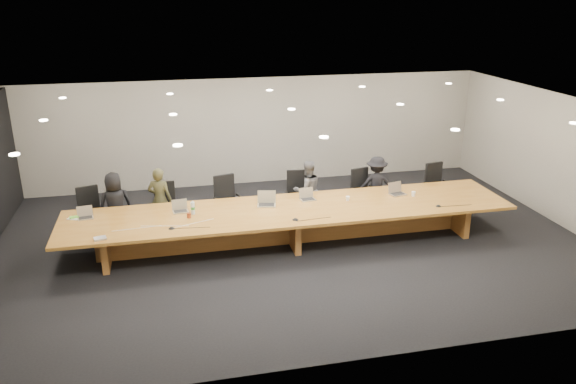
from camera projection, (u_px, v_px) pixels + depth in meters
name	position (u px, v px, depth m)	size (l,w,h in m)	color
ground	(291.00, 243.00, 11.53)	(12.00, 12.00, 0.00)	black
back_wall	(257.00, 131.00, 14.73)	(12.00, 0.02, 2.80)	beige
conference_table	(291.00, 219.00, 11.35)	(9.00, 1.80, 0.75)	#915D1F
chair_far_left	(91.00, 212.00, 11.67)	(0.54, 0.54, 1.07)	black
chair_left	(164.00, 207.00, 11.98)	(0.54, 0.54, 1.06)	black
chair_mid_left	(228.00, 201.00, 12.23)	(0.57, 0.57, 1.12)	black
chair_mid_right	(298.00, 195.00, 12.56)	(0.57, 0.57, 1.11)	black
chair_right	(364.00, 192.00, 12.89)	(0.54, 0.54, 1.06)	black
chair_far_right	(438.00, 186.00, 13.19)	(0.56, 0.56, 1.09)	black
person_a	(115.00, 205.00, 11.60)	(0.68, 0.45, 1.40)	black
person_b	(160.00, 200.00, 11.90)	(0.51, 0.34, 1.40)	#37351E
person_c	(307.00, 190.00, 12.55)	(0.66, 0.51, 1.35)	#555658
person_d	(376.00, 184.00, 12.94)	(0.86, 0.49, 1.33)	black
laptop_a	(85.00, 213.00, 10.75)	(0.29, 0.21, 0.23)	tan
laptop_b	(180.00, 206.00, 11.07)	(0.30, 0.22, 0.24)	tan
laptop_c	(266.00, 199.00, 11.38)	(0.37, 0.27, 0.29)	#BEB491
laptop_d	(308.00, 194.00, 11.70)	(0.31, 0.22, 0.24)	tan
laptop_e	(398.00, 189.00, 12.00)	(0.33, 0.24, 0.26)	tan
water_bottle	(193.00, 208.00, 10.96)	(0.08, 0.08, 0.25)	silver
amber_mug	(189.00, 215.00, 10.80)	(0.08, 0.08, 0.10)	maroon
paper_cup_near	(348.00, 198.00, 11.69)	(0.08, 0.08, 0.09)	white
paper_cup_far	(413.00, 194.00, 11.94)	(0.09, 0.09, 0.10)	white
notepad	(74.00, 218.00, 10.78)	(0.21, 0.17, 0.01)	white
lime_gadget	(74.00, 217.00, 10.78)	(0.17, 0.09, 0.03)	#5EAF2E
av_box	(100.00, 238.00, 9.88)	(0.21, 0.16, 0.03)	#B4B4BA
mic_left	(172.00, 228.00, 10.32)	(0.12, 0.12, 0.03)	black
mic_center	(295.00, 219.00, 10.72)	(0.12, 0.12, 0.03)	black
mic_right	(438.00, 206.00, 11.39)	(0.12, 0.12, 0.03)	black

